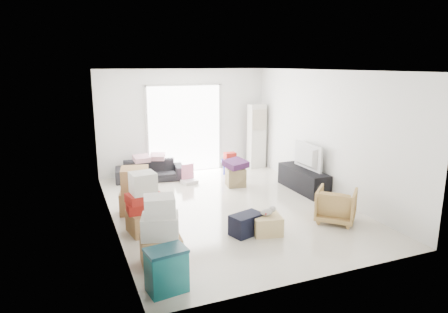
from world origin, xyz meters
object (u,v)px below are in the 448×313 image
Objects in this scene: storage_bins at (167,270)px; ottoman at (236,177)px; ac_tower at (257,136)px; sofa at (150,167)px; wood_crate at (266,224)px; tv_console at (303,180)px; television at (304,166)px; armchair at (336,204)px; kids_table at (230,159)px.

ottoman is (2.62, 3.80, -0.08)m from storage_bins.
ac_tower reaches higher than ottoman.
sofa is 4.10m from wood_crate.
ac_tower is 2.37m from tv_console.
tv_console is 0.32m from television.
ottoman is at bearing -26.67° from sofa.
storage_bins is at bearing -151.00° from wood_crate.
tv_console is at bearing 43.36° from wood_crate.
storage_bins is at bearing 63.12° from armchair.
storage_bins is (-0.83, -5.04, -0.03)m from sofa.
sofa is 2.40× the size of armchair.
storage_bins is at bearing -121.29° from kids_table.
ac_tower is 2.31m from television.
sofa is 2.17m from ottoman.
storage_bins is 4.62m from ottoman.
storage_bins is at bearing -126.57° from ac_tower.
tv_console is 3.18× the size of wood_crate.
storage_bins is at bearing -143.38° from tv_console.
sofa is 2.04m from kids_table.
armchair reaches higher than television.
television reaches higher than tv_console.
tv_console is at bearing 36.62° from storage_bins.
television is 3.75m from sofa.
armchair is at bearing -95.89° from ac_tower.
ac_tower is 1.16× the size of tv_console.
wood_crate is at bearing 29.00° from storage_bins.
storage_bins is (-3.90, -2.90, 0.04)m from tv_console.
tv_console is 2.60m from wood_crate.
television is at bearing -59.33° from armchair.
ac_tower is at bearing 0.47° from television.
storage_bins is 1.36× the size of ottoman.
kids_table is (2.01, -0.37, 0.11)m from sofa.
storage_bins is (-3.85, -5.19, -0.58)m from ac_tower.
kids_table reaches higher than tv_console.
armchair is (-0.47, -1.80, -0.23)m from television.
armchair is (-0.42, -4.09, -0.53)m from ac_tower.
ac_tower reaches higher than kids_table.
tv_console is at bearing -35.14° from ottoman.
wood_crate is (-1.42, 0.02, -0.18)m from armchair.
television is 2.37× the size of ottoman.
ottoman is at bearing 54.08° from television.
ottoman is 2.75m from wood_crate.
ac_tower is 4.10× the size of ottoman.
storage_bins is at bearing -124.53° from ottoman.
storage_bins is at bearing -91.31° from sofa.
armchair is at bearing -48.57° from sofa.
armchair is at bearing -0.75° from wood_crate.
tv_console is 0.92× the size of sofa.
armchair reaches higher than ottoman.
sofa is at bearing 145.09° from tv_console.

